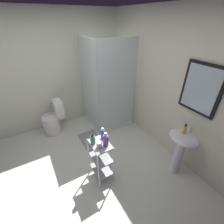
% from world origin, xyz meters
% --- Properties ---
extents(ground_plane, '(4.20, 4.20, 0.02)m').
position_xyz_m(ground_plane, '(0.00, 0.00, -0.01)').
color(ground_plane, silver).
extents(wall_back, '(4.20, 0.14, 2.50)m').
position_xyz_m(wall_back, '(0.01, 1.85, 1.25)').
color(wall_back, beige).
rests_on(wall_back, ground_plane).
extents(wall_left, '(0.10, 4.20, 2.50)m').
position_xyz_m(wall_left, '(-1.85, 0.00, 1.25)').
color(wall_left, silver).
rests_on(wall_left, ground_plane).
extents(shower_stall, '(0.92, 0.92, 2.00)m').
position_xyz_m(shower_stall, '(-1.20, 1.18, 0.46)').
color(shower_stall, white).
rests_on(shower_stall, ground_plane).
extents(pedestal_sink, '(0.46, 0.37, 0.81)m').
position_xyz_m(pedestal_sink, '(0.67, 1.52, 0.58)').
color(pedestal_sink, white).
rests_on(pedestal_sink, ground_plane).
extents(sink_faucet, '(0.03, 0.03, 0.10)m').
position_xyz_m(sink_faucet, '(0.67, 1.64, 0.86)').
color(sink_faucet, silver).
rests_on(sink_faucet, pedestal_sink).
extents(toilet, '(0.37, 0.49, 0.76)m').
position_xyz_m(toilet, '(-1.48, -0.02, 0.31)').
color(toilet, white).
rests_on(toilet, ground_plane).
extents(storage_cart, '(0.38, 0.28, 0.74)m').
position_xyz_m(storage_cart, '(0.14, 0.37, 0.44)').
color(storage_cart, silver).
rests_on(storage_cart, ground_plane).
extents(hand_soap_bottle, '(0.05, 0.05, 0.17)m').
position_xyz_m(hand_soap_bottle, '(0.64, 1.53, 0.88)').
color(hand_soap_bottle, gold).
rests_on(hand_soap_bottle, pedestal_sink).
extents(body_wash_bottle_green, '(0.07, 0.07, 0.17)m').
position_xyz_m(body_wash_bottle_green, '(0.09, 0.29, 0.82)').
color(body_wash_bottle_green, '#3B8A59').
rests_on(body_wash_bottle_green, storage_cart).
extents(shampoo_bottle_blue, '(0.07, 0.07, 0.20)m').
position_xyz_m(shampoo_bottle_blue, '(0.06, 0.46, 0.83)').
color(shampoo_bottle_blue, blue).
rests_on(shampoo_bottle_blue, storage_cart).
extents(conditioner_bottle_purple, '(0.08, 0.08, 0.23)m').
position_xyz_m(conditioner_bottle_purple, '(0.21, 0.43, 0.84)').
color(conditioner_bottle_purple, purple).
rests_on(conditioner_bottle_purple, storage_cart).
extents(rinse_cup, '(0.08, 0.08, 0.09)m').
position_xyz_m(rinse_cup, '(0.20, 0.33, 0.79)').
color(rinse_cup, silver).
rests_on(rinse_cup, storage_cart).
extents(bath_mat, '(0.60, 0.40, 0.02)m').
position_xyz_m(bath_mat, '(-0.78, 0.57, 0.01)').
color(bath_mat, gray).
rests_on(bath_mat, ground_plane).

